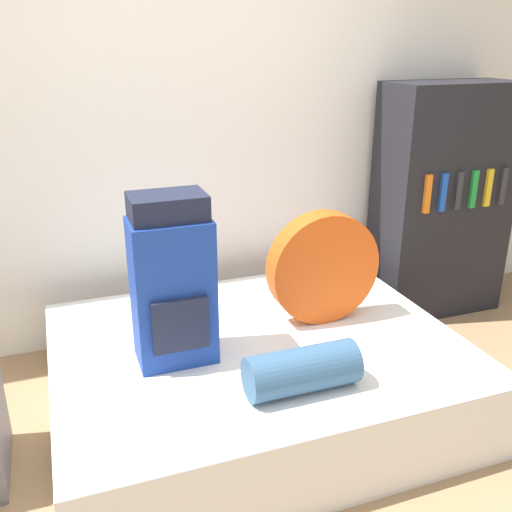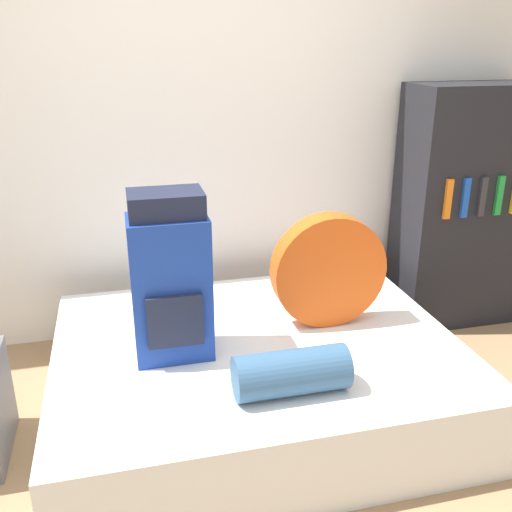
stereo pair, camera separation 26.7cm
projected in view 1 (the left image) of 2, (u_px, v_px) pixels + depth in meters
The scene contains 7 objects.
ground_plane at pixel (286, 501), 2.37m from camera, with size 16.00×16.00×0.00m, color #997551.
wall_back at pixel (181, 128), 3.37m from camera, with size 8.00×0.05×2.60m.
bed at pixel (257, 374), 2.91m from camera, with size 1.97×1.56×0.39m.
backpack at pixel (172, 283), 2.55m from camera, with size 0.35×0.28×0.79m.
tent_bag at pixel (323, 267), 2.95m from camera, with size 0.59×0.13×0.59m.
sleeping_roll at pixel (302, 370), 2.40m from camera, with size 0.48×0.19×0.19m.
bookshelf at pixel (441, 201), 3.83m from camera, with size 0.87×0.45×1.55m.
Camera 1 is at (-0.75, -1.69, 1.80)m, focal length 40.00 mm.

